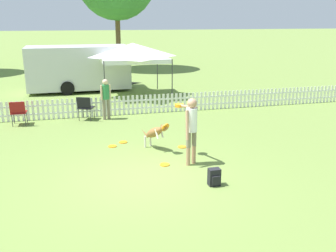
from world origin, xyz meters
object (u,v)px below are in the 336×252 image
frisbee_near_dog (112,146)px  frisbee_midfield (165,165)px  leaping_dog (155,132)px  folding_chair_center (18,111)px  canopy_tent_main (133,52)px  equipment_trailer (79,67)px  frisbee_far_scatter (182,147)px  handler_person (191,123)px  backpack_on_grass (214,177)px  frisbee_near_handler (123,142)px  folding_chair_blue_left (85,106)px  spectator_standing (106,95)px

frisbee_near_dog → frisbee_midfield: (1.16, -1.81, 0.00)m
leaping_dog → folding_chair_center: 5.57m
canopy_tent_main → equipment_trailer: bearing=138.5°
leaping_dog → frisbee_midfield: (-0.03, -1.22, -0.52)m
canopy_tent_main → frisbee_far_scatter: bearing=-89.1°
frisbee_far_scatter → equipment_trailer: bearing=104.7°
handler_person → equipment_trailer: 11.72m
handler_person → backpack_on_grass: bearing=-111.1°
frisbee_near_handler → canopy_tent_main: canopy_tent_main is taller
handler_person → folding_chair_blue_left: handler_person is taller
folding_chair_center → equipment_trailer: (2.29, 6.46, 0.69)m
frisbee_midfield → leaping_dog: bearing=88.8°
backpack_on_grass → frisbee_far_scatter: bearing=89.2°
equipment_trailer → leaping_dog: bearing=-80.8°
frisbee_near_dog → equipment_trailer: (-0.66, 9.59, 1.22)m
frisbee_near_dog → backpack_on_grass: bearing=-59.1°
leaping_dog → folding_chair_center: bearing=-68.1°
handler_person → folding_chair_center: 6.95m
handler_person → leaping_dog: bearing=90.4°
frisbee_midfield → backpack_on_grass: backpack_on_grass is taller
backpack_on_grass → folding_chair_blue_left: (-2.59, 6.55, 0.35)m
handler_person → folding_chair_center: (-4.79, 5.00, -0.58)m
handler_person → frisbee_near_handler: 2.84m
spectator_standing → equipment_trailer: (-0.81, 6.35, 0.31)m
canopy_tent_main → spectator_standing: size_ratio=2.04×
spectator_standing → frisbee_near_handler: bearing=73.6°
backpack_on_grass → canopy_tent_main: 10.80m
folding_chair_blue_left → equipment_trailer: equipment_trailer is taller
handler_person → canopy_tent_main: (0.04, 9.21, 1.02)m
frisbee_near_handler → spectator_standing: 3.08m
frisbee_near_handler → spectator_standing: bearing=94.3°
handler_person → frisbee_midfield: (-0.67, 0.06, -1.10)m
leaping_dog → frisbee_near_handler: 1.32m
equipment_trailer → spectator_standing: bearing=-83.8°
folding_chair_blue_left → canopy_tent_main: 5.04m
canopy_tent_main → frisbee_near_dog: bearing=-104.3°
frisbee_near_handler → backpack_on_grass: bearing=-65.9°
frisbee_far_scatter → folding_chair_center: bearing=143.3°
frisbee_near_handler → leaping_dog: bearing=-47.0°
leaping_dog → frisbee_near_handler: (-0.83, 0.89, -0.52)m
canopy_tent_main → spectator_standing: (-1.73, -4.11, -1.22)m
backpack_on_grass → canopy_tent_main: bearing=90.5°
frisbee_far_scatter → backpack_on_grass: bearing=-90.8°
backpack_on_grass → folding_chair_center: 8.09m
frisbee_near_handler → folding_chair_center: 4.39m
handler_person → frisbee_near_handler: bearing=97.9°
frisbee_near_handler → folding_chair_center: bearing=139.6°
frisbee_midfield → backpack_on_grass: 1.69m
frisbee_near_dog → equipment_trailer: bearing=94.0°
frisbee_near_handler → equipment_trailer: 9.42m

